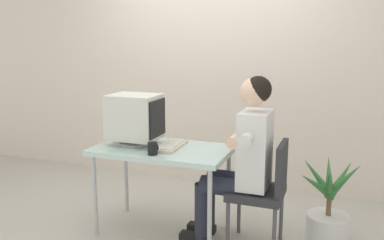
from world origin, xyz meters
TOP-DOWN VIEW (x-y plane):
  - ground_plane at (0.00, 0.00)m, footprint 12.00×12.00m
  - wall_back at (0.30, 1.40)m, footprint 8.00×0.10m
  - desk at (0.00, 0.00)m, footprint 1.12×0.64m
  - crt_monitor at (-0.26, 0.03)m, footprint 0.42×0.34m
  - keyboard at (0.06, 0.03)m, footprint 0.19×0.41m
  - office_chair at (0.85, 0.02)m, footprint 0.41×0.41m
  - person_seated at (0.67, 0.02)m, footprint 0.69×0.54m
  - potted_plant at (1.32, 0.31)m, footprint 0.50×0.52m
  - desk_mug at (0.02, -0.22)m, footprint 0.07×0.09m

SIDE VIEW (x-z plane):
  - ground_plane at x=0.00m, z-range 0.00..0.00m
  - potted_plant at x=1.32m, z-range -0.08..0.62m
  - office_chair at x=0.85m, z-range 0.07..0.93m
  - desk at x=0.00m, z-range 0.31..1.05m
  - person_seated at x=0.67m, z-range 0.07..1.42m
  - keyboard at x=0.06m, z-range 0.74..0.77m
  - desk_mug at x=0.02m, z-range 0.74..0.84m
  - crt_monitor at x=-0.26m, z-range 0.76..1.18m
  - wall_back at x=0.30m, z-range 0.00..3.00m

